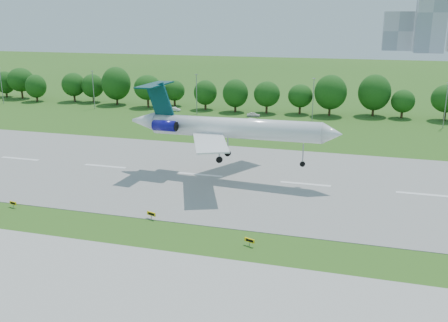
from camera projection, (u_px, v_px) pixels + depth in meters
ground at (145, 227)px, 71.73m from camera, size 600.00×600.00×0.00m
runway at (200, 175)px, 94.79m from camera, size 400.00×45.00×0.08m
taxiway at (76, 290)px, 55.10m from camera, size 400.00×23.00×0.08m
tree_line at (268, 92)px, 154.90m from camera, size 288.40×8.40×10.40m
light_poles at (253, 96)px, 146.28m from camera, size 175.90×0.25×12.19m
airliner at (224, 127)px, 90.94m from camera, size 40.34×29.39×13.80m
taxi_sign_left at (13, 203)px, 78.61m from camera, size 1.42×0.47×1.00m
taxi_sign_centre at (151, 214)px, 74.11m from camera, size 1.57×0.70×1.13m
taxi_sign_right at (249, 240)px, 65.51m from camera, size 1.48×0.67×1.06m
service_vehicle_a at (175, 109)px, 157.50m from camera, size 3.80×1.54×1.23m
service_vehicle_b at (253, 115)px, 148.64m from camera, size 4.14×2.09×1.35m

